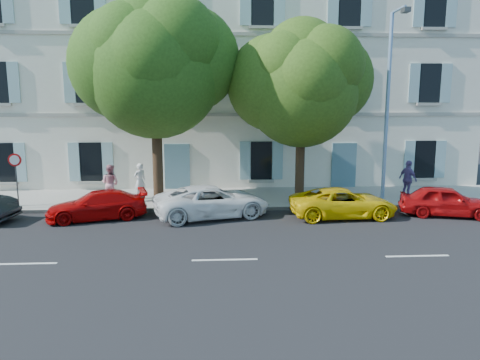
{
  "coord_description": "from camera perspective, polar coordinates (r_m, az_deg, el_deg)",
  "views": [
    {
      "loc": [
        -0.32,
        -17.56,
        4.88
      ],
      "look_at": [
        0.81,
        2.0,
        1.4
      ],
      "focal_mm": 35.0,
      "sensor_mm": 36.0,
      "label": 1
    }
  ],
  "objects": [
    {
      "name": "pedestrian_c",
      "position": [
        23.54,
        19.8,
        0.09
      ],
      "size": [
        0.81,
        1.14,
        1.79
      ],
      "primitive_type": "imported",
      "rotation": [
        0.0,
        0.0,
        1.97
      ],
      "color": "#624986",
      "rests_on": "sidewalk"
    },
    {
      "name": "road_sign",
      "position": [
        22.04,
        -25.68,
        1.22
      ],
      "size": [
        0.55,
        0.1,
        2.39
      ],
      "color": "#383A3D",
      "rests_on": "sidewalk"
    },
    {
      "name": "tree_right",
      "position": [
        21.21,
        7.52,
        10.82
      ],
      "size": [
        5.1,
        5.1,
        7.86
      ],
      "color": "#3A2819",
      "rests_on": "sidewalk"
    },
    {
      "name": "building",
      "position": [
        27.79,
        -2.71,
        12.37
      ],
      "size": [
        28.0,
        7.0,
        12.0
      ],
      "primitive_type": "cube",
      "color": "white",
      "rests_on": "ground"
    },
    {
      "name": "ground",
      "position": [
        18.23,
        -2.19,
        -5.46
      ],
      "size": [
        90.0,
        90.0,
        0.0
      ],
      "primitive_type": "plane",
      "color": "black"
    },
    {
      "name": "car_red_coupe",
      "position": [
        19.77,
        -17.04,
        -2.96
      ],
      "size": [
        4.23,
        2.57,
        1.15
      ],
      "primitive_type": "imported",
      "rotation": [
        0.0,
        0.0,
        4.97
      ],
      "color": "#AD0504",
      "rests_on": "ground"
    },
    {
      "name": "car_white_coupe",
      "position": [
        19.25,
        -3.42,
        -2.61
      ],
      "size": [
        5.17,
        3.41,
        1.32
      ],
      "primitive_type": "imported",
      "rotation": [
        0.0,
        0.0,
        1.85
      ],
      "color": "white",
      "rests_on": "ground"
    },
    {
      "name": "pedestrian_a",
      "position": [
        22.49,
        -12.1,
        -0.12
      ],
      "size": [
        0.73,
        0.7,
        1.68
      ],
      "primitive_type": "imported",
      "rotation": [
        0.0,
        0.0,
        3.85
      ],
      "color": "silver",
      "rests_on": "sidewalk"
    },
    {
      "name": "street_lamp",
      "position": [
        21.82,
        17.72,
        9.62
      ],
      "size": [
        0.28,
        1.78,
        8.36
      ],
      "color": "#7293BF",
      "rests_on": "sidewalk"
    },
    {
      "name": "pedestrian_b",
      "position": [
        22.05,
        -15.54,
        -0.4
      ],
      "size": [
        1.02,
        0.91,
        1.73
      ],
      "primitive_type": "imported",
      "rotation": [
        0.0,
        0.0,
        2.78
      ],
      "color": "#C9808D",
      "rests_on": "sidewalk"
    },
    {
      "name": "kerb",
      "position": [
        20.42,
        -2.32,
        -3.54
      ],
      "size": [
        36.0,
        0.16,
        0.16
      ],
      "primitive_type": "cube",
      "color": "#9E998E",
      "rests_on": "ground"
    },
    {
      "name": "car_red_hatchback",
      "position": [
        21.21,
        23.84,
        -2.36
      ],
      "size": [
        3.96,
        2.4,
        1.26
      ],
      "primitive_type": "imported",
      "rotation": [
        0.0,
        0.0,
        1.31
      ],
      "color": "#A90A0B",
      "rests_on": "ground"
    },
    {
      "name": "tree_left",
      "position": [
        21.01,
        -10.34,
        12.89
      ],
      "size": [
        5.84,
        5.84,
        9.05
      ],
      "color": "#3A2819",
      "rests_on": "sidewalk"
    },
    {
      "name": "car_yellow_supercar",
      "position": [
        19.68,
        12.47,
        -2.72
      ],
      "size": [
        4.44,
        2.22,
        1.21
      ],
      "primitive_type": "imported",
      "rotation": [
        0.0,
        0.0,
        1.62
      ],
      "color": "yellow",
      "rests_on": "ground"
    },
    {
      "name": "sidewalk",
      "position": [
        22.53,
        -2.42,
        -2.25
      ],
      "size": [
        36.0,
        4.5,
        0.15
      ],
      "primitive_type": "cube",
      "color": "#A09E96",
      "rests_on": "ground"
    }
  ]
}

